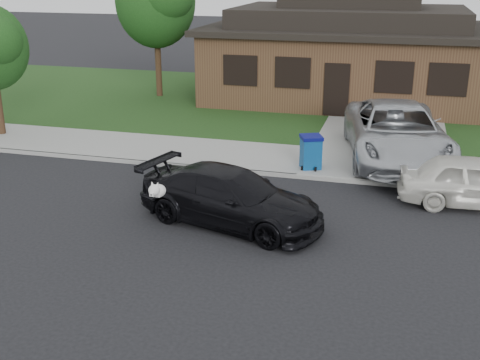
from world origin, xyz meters
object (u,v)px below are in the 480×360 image
(minivan, at_px, (397,133))
(sedan, at_px, (231,197))
(recycling_bin, at_px, (311,152))
(white_compact, at_px, (476,181))

(minivan, bearing_deg, sedan, -131.90)
(minivan, bearing_deg, recycling_bin, -157.36)
(minivan, xyz_separation_m, recycling_bin, (-2.44, -1.54, -0.37))
(white_compact, distance_m, recycling_bin, 4.79)
(recycling_bin, bearing_deg, sedan, -129.06)
(minivan, height_order, recycling_bin, minivan)
(sedan, bearing_deg, recycling_bin, -1.06)
(sedan, xyz_separation_m, white_compact, (5.80, 2.78, -0.01))
(sedan, distance_m, recycling_bin, 4.51)
(white_compact, bearing_deg, recycling_bin, 67.95)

